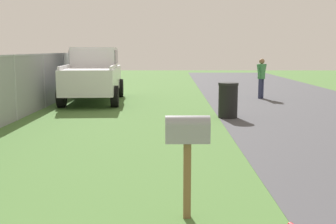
% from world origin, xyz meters
% --- Properties ---
extents(mailbox, '(0.22, 0.53, 1.25)m').
position_xyz_m(mailbox, '(4.49, -0.31, 1.00)').
color(mailbox, brown).
rests_on(mailbox, ground).
extents(pickup_truck, '(5.01, 2.37, 2.09)m').
position_xyz_m(pickup_truck, '(15.91, 2.93, 1.10)').
color(pickup_truck, silver).
rests_on(pickup_truck, ground).
extents(trash_bin, '(0.59, 0.59, 1.05)m').
position_xyz_m(trash_bin, '(11.91, -1.78, 0.53)').
color(trash_bin, black).
rests_on(trash_bin, ground).
extents(pedestrian, '(0.36, 0.47, 1.64)m').
position_xyz_m(pedestrian, '(16.83, -3.79, 0.95)').
color(pedestrian, '#2D3351').
rests_on(pedestrian, ground).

